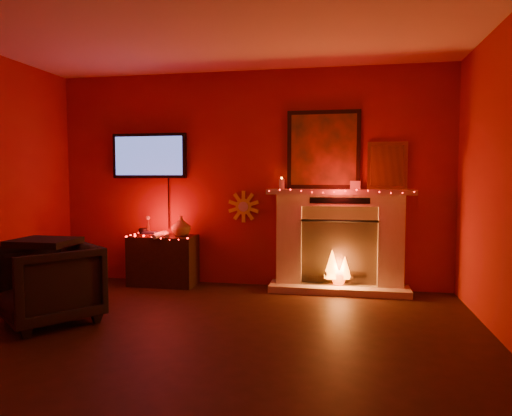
{
  "coord_description": "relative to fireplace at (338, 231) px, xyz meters",
  "views": [
    {
      "loc": [
        1.18,
        -3.16,
        1.39
      ],
      "look_at": [
        0.26,
        1.7,
        1.04
      ],
      "focal_mm": 32.0,
      "sensor_mm": 36.0,
      "label": 1
    }
  ],
  "objects": [
    {
      "name": "sunburst_clock",
      "position": [
        -1.19,
        0.09,
        0.28
      ],
      "size": [
        0.4,
        0.03,
        0.4
      ],
      "color": "yellow",
      "rests_on": "room"
    },
    {
      "name": "room",
      "position": [
        -1.14,
        -2.39,
        0.63
      ],
      "size": [
        5.0,
        5.0,
        5.0
      ],
      "color": "black",
      "rests_on": "ground"
    },
    {
      "name": "console_table",
      "position": [
        -2.18,
        -0.13,
        -0.37
      ],
      "size": [
        0.83,
        0.56,
        0.89
      ],
      "color": "black",
      "rests_on": "floor"
    },
    {
      "name": "armchair",
      "position": [
        -2.67,
        -1.75,
        -0.35
      ],
      "size": [
        1.13,
        1.14,
        0.75
      ],
      "primitive_type": "imported",
      "rotation": [
        0.0,
        0.0,
        -0.66
      ],
      "color": "black",
      "rests_on": "floor"
    },
    {
      "name": "tv",
      "position": [
        -2.44,
        0.06,
        0.92
      ],
      "size": [
        1.0,
        0.07,
        1.24
      ],
      "color": "black",
      "rests_on": "room"
    },
    {
      "name": "fireplace",
      "position": [
        0.0,
        0.0,
        0.0
      ],
      "size": [
        1.72,
        0.4,
        2.18
      ],
      "color": "beige",
      "rests_on": "floor"
    }
  ]
}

